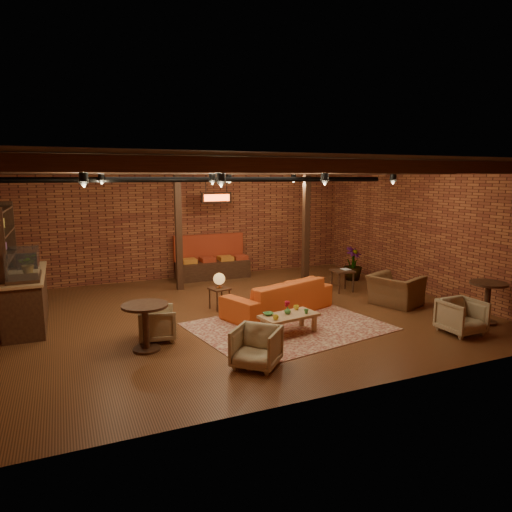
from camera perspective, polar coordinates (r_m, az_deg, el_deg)
name	(u,v)px	position (r m, az deg, el deg)	size (l,w,h in m)	color
floor	(237,314)	(9.93, -2.43, -7.20)	(10.00, 10.00, 0.00)	#38200E
ceiling	(236,163)	(9.50, -2.57, 11.59)	(10.00, 8.00, 0.02)	black
wall_back	(187,223)	(13.38, -8.58, 4.13)	(10.00, 0.02, 3.20)	maroon
wall_front	(344,279)	(6.06, 11.00, -2.84)	(10.00, 0.02, 3.20)	maroon
wall_right	(421,230)	(12.26, 19.97, 3.13)	(0.02, 8.00, 3.20)	maroon
ceiling_beams	(236,169)	(9.49, -2.57, 10.86)	(9.80, 6.40, 0.22)	black
ceiling_pipe	(212,180)	(11.00, -5.53, 9.49)	(0.12, 0.12, 9.60)	black
post_left	(178,229)	(11.88, -9.67, 3.38)	(0.16, 0.16, 3.20)	black
post_right	(306,225)	(12.57, 6.27, 3.81)	(0.16, 0.16, 3.20)	black
service_counter	(25,285)	(10.14, -26.91, -3.26)	(0.80, 2.50, 1.60)	black
plant_counter	(29,262)	(10.25, -26.47, -0.69)	(0.35, 0.39, 0.30)	#337F33
shelving_hutch	(1,266)	(10.20, -29.29, -1.09)	(0.52, 2.00, 2.40)	black
banquette	(213,261)	(13.27, -5.46, -0.66)	(2.10, 0.70, 1.00)	#9D311A
service_sign	(216,198)	(12.63, -4.97, 7.28)	(0.86, 0.06, 0.30)	#FF4D19
ceiling_spotlights	(236,179)	(9.49, -2.56, 9.53)	(6.40, 4.40, 0.28)	black
rug	(288,326)	(9.11, 4.08, -8.77)	(3.54, 2.71, 0.01)	maroon
sofa	(278,296)	(9.90, 2.80, -5.06)	(2.51, 0.98, 0.73)	#C74D1B
coffee_table	(288,316)	(8.63, 4.05, -7.54)	(1.17, 0.72, 0.63)	#9E7149
side_table_lamp	(219,282)	(10.12, -4.62, -3.22)	(0.47, 0.47, 0.83)	black
round_table_left	(145,319)	(7.97, -13.66, -7.70)	(0.78, 0.78, 0.81)	black
armchair_a	(157,322)	(8.49, -12.27, -8.09)	(0.64, 0.60, 0.66)	beige
armchair_b	(256,345)	(7.18, 0.04, -11.10)	(0.67, 0.63, 0.69)	beige
armchair_right	(396,285)	(10.95, 17.05, -3.49)	(1.07, 0.69, 0.93)	brown
side_table_book	(343,272)	(11.89, 10.77, -1.94)	(0.54, 0.54, 0.58)	black
round_table_right	(488,296)	(10.26, 26.98, -4.47)	(0.72, 0.72, 0.84)	black
armchair_far	(462,315)	(9.46, 24.32, -6.72)	(0.69, 0.65, 0.71)	beige
plant_tall	(354,231)	(13.13, 12.16, 3.11)	(1.59, 1.59, 2.83)	#4C7F4C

